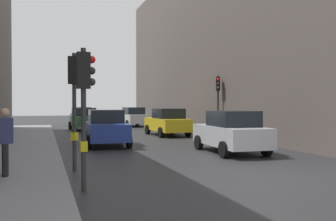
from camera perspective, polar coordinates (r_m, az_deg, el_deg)
The scene contains 13 objects.
ground_plane at distance 10.45m, azimuth 13.25°, elevation -10.23°, with size 120.00×120.00×0.00m, color #28282B.
sidewalk_kerb at distance 14.84m, azimuth -22.74°, elevation -6.64°, with size 3.10×40.00×0.16m, color gray.
building_facade_right at distance 30.12m, azimuth 14.51°, elevation 9.75°, with size 12.00×34.34×13.29m, color #5B514C.
traffic_light_near_right at distance 11.34m, azimuth -14.49°, elevation 3.21°, with size 0.44×0.36×3.59m.
traffic_light_mid_street at distance 22.32m, azimuth 7.90°, elevation 2.49°, with size 0.34×0.45×3.81m.
traffic_light_near_left at distance 8.60m, azimuth -13.05°, elevation 2.77°, with size 0.43×0.25×3.33m.
car_blue_van at distance 18.09m, azimuth -9.74°, elevation -2.69°, with size 2.20×4.29×1.76m.
car_white_compact at distance 33.62m, azimuth -5.58°, elevation -1.00°, with size 2.28×4.33×1.76m.
car_dark_suv at distance 36.13m, azimuth -13.47°, elevation -0.89°, with size 2.12×4.25×1.76m.
car_silver_hatchback at distance 15.32m, azimuth 9.90°, elevation -3.35°, with size 2.19×4.29×1.76m.
car_yellow_taxi at distance 23.52m, azimuth -0.11°, elevation -1.83°, with size 2.13×4.26×1.76m.
car_green_estate at distance 29.23m, azimuth -13.12°, elevation -1.31°, with size 2.24×4.31×1.76m.
pedestrian_with_grey_backpack at distance 10.30m, azimuth -24.60°, elevation -3.92°, with size 0.61×0.36×1.77m.
Camera 1 is at (-5.46, -8.68, 2.02)m, focal length 38.58 mm.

